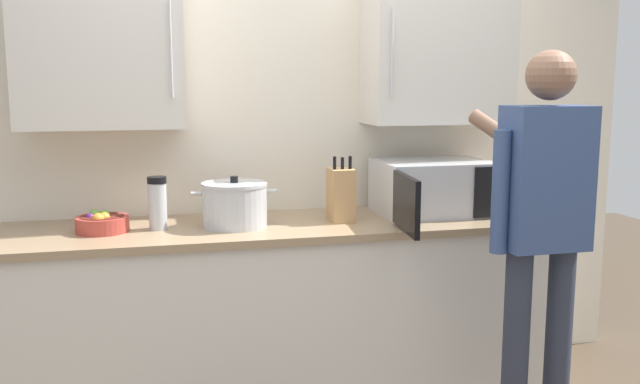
# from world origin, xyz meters

# --- Properties ---
(back_wall_tiled) EXTENTS (4.02, 0.44, 2.76)m
(back_wall_tiled) POSITION_xyz_m (0.00, 1.22, 1.46)
(back_wall_tiled) COLOR beige
(back_wall_tiled) RESTS_ON ground_plane
(counter_unit) EXTENTS (2.67, 0.69, 0.91)m
(counter_unit) POSITION_xyz_m (0.00, 0.88, 0.46)
(counter_unit) COLOR beige
(counter_unit) RESTS_ON ground_plane
(microwave_oven) EXTENTS (0.62, 0.82, 0.27)m
(microwave_oven) POSITION_xyz_m (0.74, 0.91, 1.05)
(microwave_oven) COLOR #B7BABF
(microwave_oven) RESTS_ON counter_unit
(fruit_bowl) EXTENTS (0.24, 0.24, 0.10)m
(fruit_bowl) POSITION_xyz_m (-0.85, 0.87, 0.96)
(fruit_bowl) COLOR #AD3D33
(fruit_bowl) RESTS_ON counter_unit
(knife_block) EXTENTS (0.11, 0.15, 0.32)m
(knife_block) POSITION_xyz_m (0.26, 0.86, 1.04)
(knife_block) COLOR tan
(knife_block) RESTS_ON counter_unit
(stock_pot) EXTENTS (0.40, 0.31, 0.24)m
(stock_pot) POSITION_xyz_m (-0.25, 0.85, 1.02)
(stock_pot) COLOR #B7BABF
(stock_pot) RESTS_ON counter_unit
(thermos_flask) EXTENTS (0.09, 0.09, 0.24)m
(thermos_flask) POSITION_xyz_m (-0.60, 0.87, 1.04)
(thermos_flask) COLOR #B7BABF
(thermos_flask) RESTS_ON counter_unit
(person_figure) EXTENTS (0.44, 0.58, 1.71)m
(person_figure) POSITION_xyz_m (0.92, 0.16, 1.03)
(person_figure) COLOR #282D3D
(person_figure) RESTS_ON ground_plane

